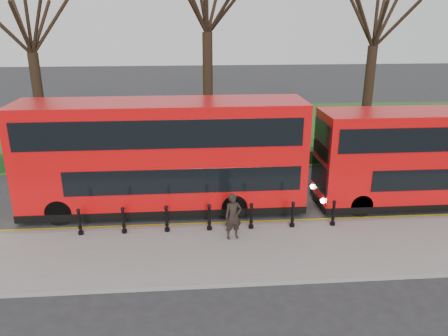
{
  "coord_description": "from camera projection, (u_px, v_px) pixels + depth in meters",
  "views": [
    {
      "loc": [
        0.85,
        -16.44,
        7.91
      ],
      "look_at": [
        2.21,
        0.5,
        2.0
      ],
      "focal_mm": 35.0,
      "sensor_mm": 36.0,
      "label": 1
    }
  ],
  "objects": [
    {
      "name": "tree_right",
      "position": [
        377.0,
        10.0,
        25.62
      ],
      "size": [
        7.28,
        7.28,
        11.37
      ],
      "color": "black",
      "rests_on": "ground"
    },
    {
      "name": "kerb",
      "position": [
        171.0,
        228.0,
        17.05
      ],
      "size": [
        60.0,
        0.25,
        0.16
      ],
      "primitive_type": "cube",
      "color": "slate",
      "rests_on": "ground"
    },
    {
      "name": "ground",
      "position": [
        172.0,
        219.0,
        18.02
      ],
      "size": [
        120.0,
        120.0,
        0.0
      ],
      "primitive_type": "plane",
      "color": "#28282B",
      "rests_on": "ground"
    },
    {
      "name": "pedestrian",
      "position": [
        233.0,
        217.0,
        15.88
      ],
      "size": [
        0.71,
        0.54,
        1.75
      ],
      "primitive_type": "imported",
      "rotation": [
        0.0,
        0.0,
        0.2
      ],
      "color": "black",
      "rests_on": "pavement"
    },
    {
      "name": "bus_lead",
      "position": [
        163.0,
        157.0,
        18.22
      ],
      "size": [
        11.78,
        2.7,
        4.69
      ],
      "color": "red",
      "rests_on": "ground"
    },
    {
      "name": "pavement",
      "position": [
        169.0,
        255.0,
        15.17
      ],
      "size": [
        60.0,
        4.0,
        0.15
      ],
      "primitive_type": "cube",
      "color": "gray",
      "rests_on": "ground"
    },
    {
      "name": "yellow_line_outer",
      "position": [
        171.0,
        227.0,
        17.35
      ],
      "size": [
        60.0,
        0.1,
        0.01
      ],
      "primitive_type": "cube",
      "color": "yellow",
      "rests_on": "ground"
    },
    {
      "name": "yellow_line_inner",
      "position": [
        171.0,
        224.0,
        17.54
      ],
      "size": [
        60.0,
        0.1,
        0.01
      ],
      "primitive_type": "cube",
      "color": "yellow",
      "rests_on": "ground"
    },
    {
      "name": "bus_rear",
      "position": [
        439.0,
        158.0,
        18.92
      ],
      "size": [
        10.52,
        2.42,
        4.18
      ],
      "color": "red",
      "rests_on": "ground"
    },
    {
      "name": "bollard_row",
      "position": [
        209.0,
        218.0,
        16.64
      ],
      "size": [
        9.85,
        0.15,
        1.0
      ],
      "color": "black",
      "rests_on": "pavement"
    },
    {
      "name": "hedge",
      "position": [
        175.0,
        159.0,
        24.29
      ],
      "size": [
        60.0,
        0.9,
        0.8
      ],
      "primitive_type": "cube",
      "color": "black",
      "rests_on": "ground"
    },
    {
      "name": "grass_verge",
      "position": [
        178.0,
        130.0,
        32.13
      ],
      "size": [
        60.0,
        18.0,
        0.06
      ],
      "primitive_type": "cube",
      "color": "#264F1A",
      "rests_on": "ground"
    },
    {
      "name": "tree_left",
      "position": [
        27.0,
        17.0,
        24.23
      ],
      "size": [
        6.95,
        6.95,
        10.86
      ],
      "color": "black",
      "rests_on": "ground"
    }
  ]
}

